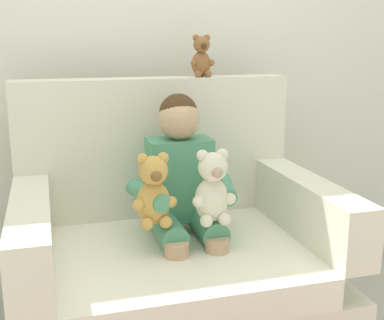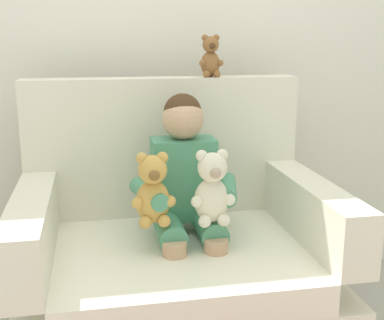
{
  "view_description": "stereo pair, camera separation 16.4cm",
  "coord_description": "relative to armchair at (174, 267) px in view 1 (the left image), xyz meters",
  "views": [
    {
      "loc": [
        -0.47,
        -1.85,
        1.27
      ],
      "look_at": [
        0.05,
        -0.05,
        0.82
      ],
      "focal_mm": 47.78,
      "sensor_mm": 36.0,
      "label": 1
    },
    {
      "loc": [
        -0.31,
        -1.88,
        1.27
      ],
      "look_at": [
        0.05,
        -0.05,
        0.82
      ],
      "focal_mm": 47.78,
      "sensor_mm": 36.0,
      "label": 2
    }
  ],
  "objects": [
    {
      "name": "plush_brown_on_backrest",
      "position": [
        0.22,
        0.33,
        0.84
      ],
      "size": [
        0.11,
        0.09,
        0.19
      ],
      "rotation": [
        0.0,
        0.0,
        0.17
      ],
      "color": "brown",
      "rests_on": "armchair"
    },
    {
      "name": "armchair",
      "position": [
        0.0,
        0.0,
        0.0
      ],
      "size": [
        1.23,
        0.92,
        1.09
      ],
      "color": "silver",
      "rests_on": "ground"
    },
    {
      "name": "plush_honey",
      "position": [
        -0.1,
        -0.11,
        0.37
      ],
      "size": [
        0.17,
        0.14,
        0.28
      ],
      "rotation": [
        0.0,
        0.0,
        -0.27
      ],
      "color": "gold",
      "rests_on": "armchair"
    },
    {
      "name": "seated_child",
      "position": [
        0.05,
        0.02,
        0.34
      ],
      "size": [
        0.45,
        0.39,
        0.82
      ],
      "rotation": [
        0.0,
        0.0,
        -0.05
      ],
      "color": "#4C9370",
      "rests_on": "armchair"
    },
    {
      "name": "plush_cream",
      "position": [
        0.12,
        -0.14,
        0.37
      ],
      "size": [
        0.17,
        0.14,
        0.29
      ],
      "rotation": [
        0.0,
        0.0,
        0.38
      ],
      "color": "silver",
      "rests_on": "armchair"
    },
    {
      "name": "back_wall",
      "position": [
        0.0,
        0.63,
        0.96
      ],
      "size": [
        6.0,
        0.1,
        2.6
      ],
      "primitive_type": "cube",
      "color": "silver",
      "rests_on": "ground"
    }
  ]
}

